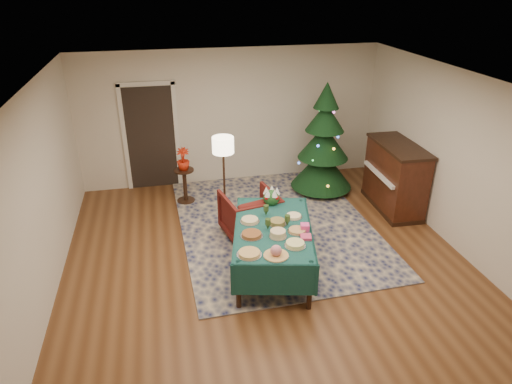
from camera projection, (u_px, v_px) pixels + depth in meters
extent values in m
plane|color=#593319|center=(273.00, 275.00, 6.63)|extent=(7.00, 7.00, 0.00)
plane|color=white|center=(276.00, 90.00, 5.46)|extent=(7.00, 7.00, 0.00)
plane|color=beige|center=(231.00, 117.00, 9.12)|extent=(6.00, 0.00, 6.00)
plane|color=beige|center=(32.00, 214.00, 5.47)|extent=(0.00, 7.00, 7.00)
plane|color=beige|center=(474.00, 172.00, 6.62)|extent=(0.00, 7.00, 7.00)
cube|color=black|center=(151.00, 139.00, 8.95)|extent=(0.92, 0.02, 2.04)
cube|color=silver|center=(125.00, 139.00, 8.83)|extent=(0.08, 0.04, 2.14)
cube|color=silver|center=(177.00, 136.00, 9.02)|extent=(0.08, 0.04, 2.14)
cube|color=silver|center=(145.00, 84.00, 8.47)|extent=(1.08, 0.04, 0.08)
cube|color=#121943|center=(275.00, 224.00, 7.93)|extent=(3.31, 4.29, 0.02)
cylinder|color=black|center=(238.00, 285.00, 5.82)|extent=(0.07, 0.07, 0.73)
cylinder|color=black|center=(243.00, 220.00, 7.34)|extent=(0.07, 0.07, 0.73)
cylinder|color=black|center=(310.00, 286.00, 5.81)|extent=(0.07, 0.07, 0.73)
cylinder|color=black|center=(300.00, 220.00, 7.33)|extent=(0.07, 0.07, 0.73)
cube|color=#133E42|center=(273.00, 228.00, 6.43)|extent=(1.45, 2.04, 0.04)
cube|color=#133E42|center=(272.00, 211.00, 7.34)|extent=(1.08, 0.27, 0.46)
cube|color=#133E42|center=(274.00, 280.00, 5.69)|extent=(1.08, 0.27, 0.46)
cube|color=#133E42|center=(310.00, 241.00, 6.51)|extent=(0.45, 1.84, 0.46)
cube|color=#133E42|center=(236.00, 241.00, 6.52)|extent=(0.45, 1.84, 0.46)
cylinder|color=silver|center=(249.00, 254.00, 5.79)|extent=(0.32, 0.32, 0.01)
cylinder|color=tan|center=(249.00, 253.00, 5.78)|extent=(0.28, 0.28, 0.03)
cylinder|color=silver|center=(276.00, 256.00, 5.76)|extent=(0.33, 0.33, 0.01)
sphere|color=#CC727A|center=(276.00, 251.00, 5.73)|extent=(0.15, 0.15, 0.15)
cylinder|color=silver|center=(295.00, 246.00, 5.97)|extent=(0.28, 0.28, 0.01)
cylinder|color=#D8D172|center=(295.00, 244.00, 5.96)|extent=(0.24, 0.24, 0.05)
cylinder|color=silver|center=(252.00, 236.00, 6.20)|extent=(0.31, 0.31, 0.01)
cylinder|color=brown|center=(252.00, 234.00, 6.19)|extent=(0.26, 0.26, 0.04)
cylinder|color=silver|center=(278.00, 236.00, 6.18)|extent=(0.25, 0.25, 0.01)
cylinder|color=tan|center=(278.00, 233.00, 6.16)|extent=(0.21, 0.21, 0.09)
cylinder|color=silver|center=(297.00, 231.00, 6.30)|extent=(0.27, 0.27, 0.01)
cylinder|color=#B2844C|center=(297.00, 230.00, 6.29)|extent=(0.23, 0.23, 0.03)
cylinder|color=silver|center=(250.00, 221.00, 6.55)|extent=(0.28, 0.28, 0.01)
cylinder|color=#D8BF7F|center=(250.00, 220.00, 6.54)|extent=(0.24, 0.24, 0.04)
cylinder|color=silver|center=(277.00, 224.00, 6.49)|extent=(0.26, 0.26, 0.01)
cylinder|color=maroon|center=(277.00, 222.00, 6.47)|extent=(0.22, 0.22, 0.06)
cylinder|color=silver|center=(294.00, 217.00, 6.67)|extent=(0.25, 0.25, 0.01)
cylinder|color=#F2EACC|center=(294.00, 216.00, 6.67)|extent=(0.21, 0.21, 0.03)
cone|color=#2D471E|center=(266.00, 213.00, 6.71)|extent=(0.07, 0.07, 0.09)
cylinder|color=#2D471E|center=(266.00, 208.00, 6.67)|extent=(0.08, 0.08, 0.09)
cone|color=#2D471E|center=(287.00, 223.00, 6.43)|extent=(0.07, 0.07, 0.09)
cylinder|color=#2D471E|center=(287.00, 218.00, 6.40)|extent=(0.08, 0.08, 0.09)
cone|color=#2D471E|center=(268.00, 227.00, 6.34)|extent=(0.07, 0.07, 0.09)
cylinder|color=#2D471E|center=(268.00, 222.00, 6.30)|extent=(0.08, 0.08, 0.09)
cube|color=#D13A62|center=(306.00, 237.00, 6.14)|extent=(0.17, 0.17, 0.04)
cube|color=#ED4191|center=(305.00, 227.00, 6.32)|extent=(0.14, 0.14, 0.10)
sphere|color=#1E4C1E|center=(271.00, 198.00, 7.03)|extent=(0.25, 0.25, 0.25)
cone|color=white|center=(277.00, 191.00, 7.00)|extent=(0.10, 0.10, 0.12)
cone|color=white|center=(272.00, 189.00, 7.06)|extent=(0.10, 0.10, 0.12)
cone|color=white|center=(266.00, 190.00, 7.01)|extent=(0.10, 0.10, 0.12)
cone|color=white|center=(268.00, 193.00, 6.92)|extent=(0.10, 0.10, 0.12)
cone|color=white|center=(275.00, 193.00, 6.91)|extent=(0.10, 0.10, 0.12)
sphere|color=#B20C0F|center=(276.00, 193.00, 7.09)|extent=(0.07, 0.07, 0.07)
sphere|color=#B20C0F|center=(266.00, 194.00, 7.08)|extent=(0.07, 0.07, 0.07)
sphere|color=#B20C0F|center=(267.00, 198.00, 6.95)|extent=(0.07, 0.07, 0.07)
sphere|color=#B20C0F|center=(277.00, 198.00, 6.95)|extent=(0.07, 0.07, 0.07)
imported|color=#4D1410|center=(250.00, 213.00, 7.44)|extent=(0.98, 0.94, 0.86)
cylinder|color=#A57F3F|center=(225.00, 217.00, 8.18)|extent=(0.26, 0.26, 0.03)
cylinder|color=black|center=(224.00, 182.00, 7.88)|extent=(0.04, 0.04, 1.37)
cylinder|color=#FFEABF|center=(223.00, 145.00, 7.59)|extent=(0.37, 0.37, 0.27)
cylinder|color=black|center=(186.00, 201.00, 8.74)|extent=(0.33, 0.33, 0.04)
cylinder|color=black|center=(185.00, 186.00, 8.60)|extent=(0.07, 0.07, 0.61)
cylinder|color=black|center=(184.00, 170.00, 8.46)|extent=(0.37, 0.37, 0.03)
imported|color=red|center=(183.00, 164.00, 8.41)|extent=(0.23, 0.42, 0.23)
cylinder|color=black|center=(321.00, 186.00, 9.16)|extent=(0.13, 0.13, 0.17)
cone|color=black|center=(322.00, 168.00, 8.99)|extent=(1.43, 1.43, 0.76)
cone|color=black|center=(324.00, 142.00, 8.75)|extent=(1.17, 1.17, 0.65)
cone|color=black|center=(325.00, 117.00, 8.54)|extent=(0.88, 0.88, 0.54)
cone|color=black|center=(327.00, 95.00, 8.36)|extent=(0.57, 0.57, 0.49)
cube|color=black|center=(391.00, 205.00, 8.52)|extent=(0.67, 1.44, 0.08)
cube|color=black|center=(395.00, 177.00, 8.26)|extent=(0.65, 1.42, 1.16)
cube|color=black|center=(400.00, 146.00, 8.00)|extent=(0.69, 1.46, 0.05)
cube|color=white|center=(380.00, 174.00, 8.18)|extent=(0.16, 1.20, 0.06)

